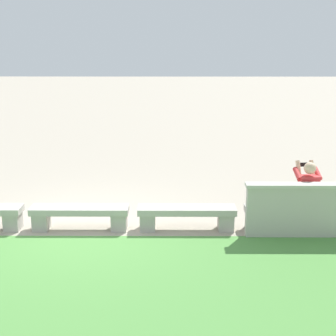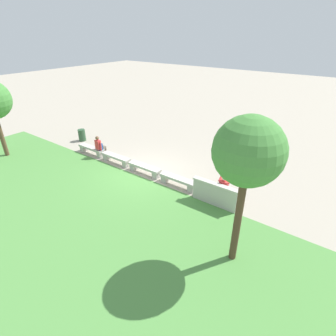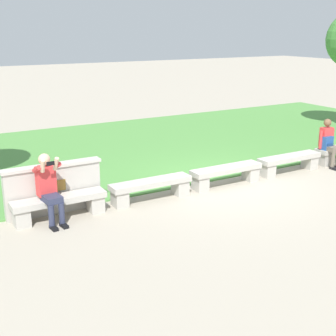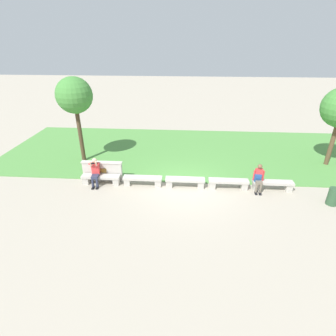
{
  "view_description": "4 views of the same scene",
  "coord_description": "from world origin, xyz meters",
  "views": [
    {
      "loc": [
        -1.69,
        8.19,
        3.42
      ],
      "look_at": [
        -1.65,
        -0.4,
        1.09
      ],
      "focal_mm": 50.0,
      "sensor_mm": 36.0,
      "label": 1
    },
    {
      "loc": [
        -7.67,
        8.57,
        6.35
      ],
      "look_at": [
        -1.37,
        -0.09,
        0.71
      ],
      "focal_mm": 28.0,
      "sensor_mm": 36.0,
      "label": 2
    },
    {
      "loc": [
        -6.43,
        -8.32,
        3.54
      ],
      "look_at": [
        -1.78,
        -0.35,
        0.78
      ],
      "focal_mm": 50.0,
      "sensor_mm": 36.0,
      "label": 3
    },
    {
      "loc": [
        -0.04,
        -10.69,
        6.27
      ],
      "look_at": [
        -0.79,
        -0.11,
        1.01
      ],
      "focal_mm": 28.0,
      "sensor_mm": 36.0,
      "label": 4
    }
  ],
  "objects": [
    {
      "name": "backrest_wall_with_plaque",
      "position": [
        -4.0,
        0.34,
        0.52
      ],
      "size": [
        1.96,
        0.24,
        1.01
      ],
      "color": "#B7B2A8",
      "rests_on": "ground"
    },
    {
      "name": "ground_plane",
      "position": [
        0.0,
        0.0,
        0.0
      ],
      "size": [
        80.0,
        80.0,
        0.0
      ],
      "primitive_type": "plane",
      "color": "#A89E8C"
    },
    {
      "name": "bench_near",
      "position": [
        -2.0,
        0.0,
        0.3
      ],
      "size": [
        1.82,
        0.4,
        0.45
      ],
      "color": "#B7B2A8",
      "rests_on": "ground"
    },
    {
      "name": "bench_mid",
      "position": [
        0.0,
        0.0,
        0.3
      ],
      "size": [
        1.82,
        0.4,
        0.45
      ],
      "color": "#B7B2A8",
      "rests_on": "ground"
    },
    {
      "name": "bench_main",
      "position": [
        -4.0,
        0.0,
        0.3
      ],
      "size": [
        1.82,
        0.4,
        0.45
      ],
      "color": "#B7B2A8",
      "rests_on": "ground"
    },
    {
      "name": "person_photographer",
      "position": [
        -4.2,
        -0.08,
        0.74
      ],
      "size": [
        0.5,
        0.74,
        1.32
      ],
      "color": "black",
      "rests_on": "ground"
    }
  ]
}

